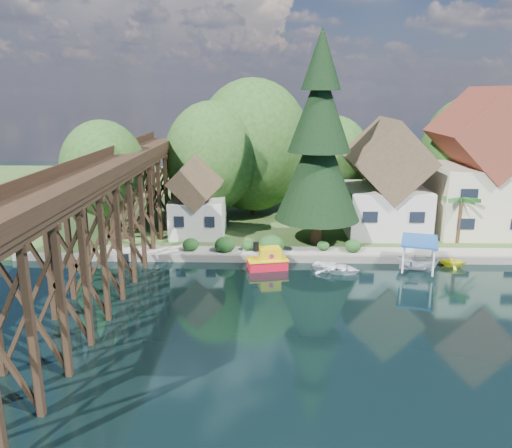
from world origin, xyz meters
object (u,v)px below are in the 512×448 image
(trestle_bridge, at_px, (115,207))
(house_center, at_px, (478,172))
(conifer, at_px, (319,144))
(palm_tree, at_px, (461,200))
(house_left, at_px, (385,185))
(boat_yellow, at_px, (453,260))
(shed, at_px, (198,201))
(boat_white_a, at_px, (336,267))
(boat_canopy, at_px, (418,257))
(tugboat, at_px, (268,260))

(trestle_bridge, height_order, house_center, house_center)
(conifer, distance_m, palm_tree, 13.86)
(house_left, xyz_separation_m, boat_yellow, (3.85, -8.72, -4.56))
(shed, bearing_deg, trestle_bridge, -118.19)
(boat_yellow, bearing_deg, shed, 83.52)
(conifer, height_order, boat_yellow, conifer)
(boat_white_a, relative_size, boat_canopy, 0.83)
(shed, distance_m, boat_yellow, 23.24)
(shed, bearing_deg, conifer, -12.67)
(conifer, bearing_deg, house_left, 30.09)
(palm_tree, bearing_deg, shed, 174.87)
(boat_canopy, bearing_deg, tugboat, 179.40)
(house_center, bearing_deg, boat_canopy, -129.04)
(boat_yellow, bearing_deg, boat_canopy, 119.47)
(shed, relative_size, boat_canopy, 1.71)
(house_left, distance_m, boat_yellow, 10.56)
(house_left, xyz_separation_m, boat_white_a, (-5.85, -10.19, -4.74))
(trestle_bridge, bearing_deg, tugboat, 6.05)
(house_center, bearing_deg, boat_yellow, -119.21)
(conifer, height_order, boat_canopy, conifer)
(tugboat, distance_m, boat_white_a, 5.48)
(trestle_bridge, height_order, boat_yellow, trestle_bridge)
(house_center, distance_m, palm_tree, 5.48)
(boat_white_a, distance_m, boat_yellow, 9.81)
(house_center, distance_m, boat_white_a, 19.26)
(house_center, bearing_deg, tugboat, -153.57)
(conifer, bearing_deg, house_center, 15.79)
(boat_canopy, bearing_deg, shed, 156.31)
(boat_white_a, bearing_deg, boat_canopy, -61.79)
(house_left, bearing_deg, boat_canopy, -85.78)
(house_center, distance_m, tugboat, 23.37)
(palm_tree, xyz_separation_m, boat_white_a, (-11.86, -6.53, -4.06))
(house_left, bearing_deg, shed, -175.23)
(tugboat, height_order, boat_yellow, tugboat)
(conifer, bearing_deg, palm_tree, 1.51)
(trestle_bridge, bearing_deg, shed, 61.81)
(conifer, bearing_deg, boat_canopy, -36.90)
(boat_canopy, bearing_deg, boat_white_a, -175.87)
(conifer, distance_m, tugboat, 11.30)
(boat_yellow, bearing_deg, conifer, 78.08)
(trestle_bridge, height_order, tugboat, trestle_bridge)
(shed, height_order, boat_yellow, shed)
(tugboat, height_order, boat_canopy, boat_canopy)
(shed, height_order, conifer, conifer)
(house_center, relative_size, shed, 1.77)
(boat_canopy, bearing_deg, house_center, 50.96)
(shed, bearing_deg, boat_white_a, -35.57)
(boat_canopy, relative_size, boat_yellow, 2.10)
(trestle_bridge, bearing_deg, boat_yellow, 4.50)
(trestle_bridge, distance_m, tugboat, 12.66)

